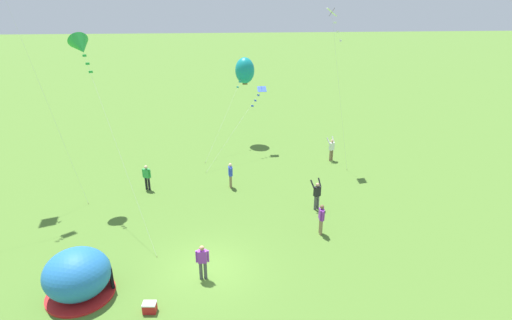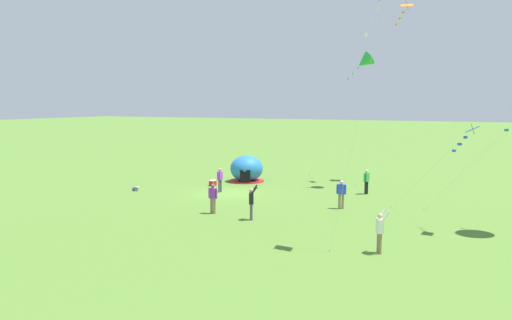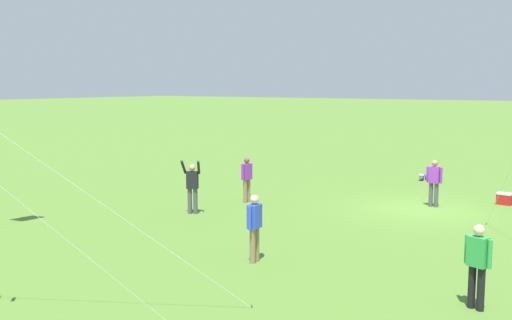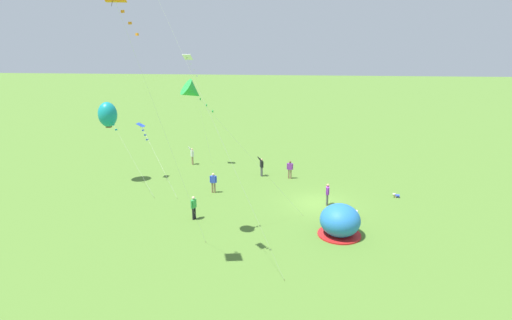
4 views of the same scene
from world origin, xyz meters
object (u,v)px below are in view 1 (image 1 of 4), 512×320
Objects in this scene: person_arms_raised at (317,194)px; kite_green at (81,46)px; person_far_back at (230,174)px; popup_tent at (77,275)px; cooler_box at (150,307)px; person_center_field at (331,148)px; person_watching_sky at (203,261)px; kite_white at (333,19)px; kite_blue at (259,94)px; person_with_toddler at (321,218)px; person_near_tent at (147,176)px; kite_teal at (245,71)px.

kite_green is at bearing 168.14° from person_arms_raised.
popup_tent is at bearing -124.51° from person_far_back.
cooler_box is at bearing -138.52° from person_arms_raised.
person_watching_sky is at bearing -125.71° from person_center_field.
person_center_field is 1.10× the size of person_far_back.
cooler_box is 21.16m from kite_white.
cooler_box is 2.89m from person_watching_sky.
person_watching_sky is at bearing -99.90° from person_far_back.
person_far_back and person_watching_sky have the same top height.
person_far_back is 8.34m from kite_blue.
kite_blue is at bearing 98.02° from person_with_toddler.
popup_tent is 10.12m from person_near_tent.
person_center_field is at bearing -28.72° from kite_blue.
person_arms_raised is (4.94, -3.53, 0.03)m from person_far_back.
person_with_toddler is 16.87m from kite_teal.
person_center_field is 0.26× the size of kite_teal.
cooler_box is at bearing -148.88° from person_with_toddler.
person_watching_sky is 19.90m from kite_teal.
person_arms_raised is at bearing -108.24° from kite_white.
kite_blue is (9.42, 16.77, 3.77)m from popup_tent.
kite_teal is at bearing 138.16° from person_center_field.
person_center_field is at bearing 26.78° from person_far_back.
kite_white reaches higher than kite_blue.
kite_blue reaches higher than person_with_toddler.
person_with_toddler is at bearing -105.84° from kite_white.
person_with_toddler is 1.00× the size of person_near_tent.
kite_white reaches higher than person_arms_raised.
person_arms_raised reaches higher than person_with_toddler.
person_watching_sky is 0.24× the size of kite_teal.
cooler_box is 0.08× the size of kite_teal.
cooler_box is 0.06× the size of kite_green.
kite_teal is at bearing 79.74° from person_far_back.
kite_blue is at bearing 39.76° from person_near_tent.
person_center_field is 9.47m from kite_white.
person_arms_raised is at bearing -76.29° from kite_teal.
kite_blue reaches higher than person_arms_raised.
kite_teal is (-6.23, 5.58, 5.15)m from person_center_field.
popup_tent is 21.83m from kite_teal.
kite_green is 16.00m from kite_white.
person_with_toddler is 2.72m from person_arms_raised.
person_near_tent is (1.33, 10.03, -0.03)m from popup_tent.
kite_teal reaches higher than person_arms_raised.
kite_blue is (0.92, -2.67, -1.38)m from kite_teal.
kite_green is at bearing -158.36° from person_near_tent.
kite_white reaches higher than person_far_back.
kite_teal is at bearing 46.98° from kite_green.
kite_blue is (-1.85, 13.14, 3.80)m from person_with_toddler.
cooler_box is at bearing -67.65° from kite_green.
person_with_toddler and person_far_back have the same top height.
popup_tent is 13.30m from person_arms_raised.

